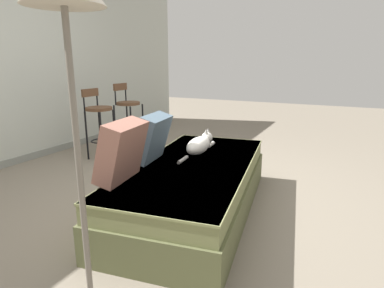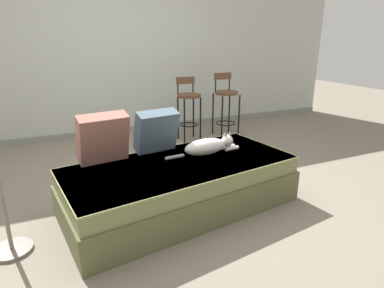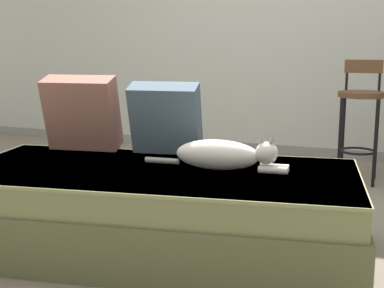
{
  "view_description": "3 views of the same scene",
  "coord_description": "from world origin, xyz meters",
  "px_view_note": "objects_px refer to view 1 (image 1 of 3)",
  "views": [
    {
      "loc": [
        -2.31,
        -1.53,
        1.25
      ],
      "look_at": [
        0.15,
        -0.3,
        0.55
      ],
      "focal_mm": 30.0,
      "sensor_mm": 36.0,
      "label": 1
    },
    {
      "loc": [
        -0.96,
        -2.8,
        1.46
      ],
      "look_at": [
        0.15,
        -0.3,
        0.55
      ],
      "focal_mm": 30.0,
      "sensor_mm": 36.0,
      "label": 2
    },
    {
      "loc": [
        1.08,
        -2.76,
        1.05
      ],
      "look_at": [
        0.15,
        -0.3,
        0.55
      ],
      "focal_mm": 50.0,
      "sensor_mm": 36.0,
      "label": 3
    }
  ],
  "objects_px": {
    "throw_pillow_middle": "(152,138)",
    "floor_lamp": "(65,18)",
    "couch": "(195,186)",
    "bar_stool_by_doorway": "(128,112)",
    "cat": "(200,145)",
    "throw_pillow_corner": "(122,151)",
    "bar_stool_near_window": "(99,117)"
  },
  "relations": [
    {
      "from": "couch",
      "to": "bar_stool_by_doorway",
      "type": "height_order",
      "value": "bar_stool_by_doorway"
    },
    {
      "from": "couch",
      "to": "cat",
      "type": "height_order",
      "value": "cat"
    },
    {
      "from": "throw_pillow_corner",
      "to": "bar_stool_near_window",
      "type": "bearing_deg",
      "value": 46.63
    },
    {
      "from": "throw_pillow_middle",
      "to": "cat",
      "type": "bearing_deg",
      "value": -30.85
    },
    {
      "from": "couch",
      "to": "floor_lamp",
      "type": "height_order",
      "value": "floor_lamp"
    },
    {
      "from": "bar_stool_by_doorway",
      "to": "throw_pillow_corner",
      "type": "bearing_deg",
      "value": -143.37
    },
    {
      "from": "couch",
      "to": "throw_pillow_corner",
      "type": "relative_size",
      "value": 4.75
    },
    {
      "from": "couch",
      "to": "bar_stool_by_doorway",
      "type": "xyz_separation_m",
      "value": [
        1.47,
        1.82,
        0.32
      ]
    },
    {
      "from": "throw_pillow_middle",
      "to": "bar_stool_by_doorway",
      "type": "bearing_deg",
      "value": 42.94
    },
    {
      "from": "cat",
      "to": "floor_lamp",
      "type": "xyz_separation_m",
      "value": [
        -1.67,
        -0.2,
        0.91
      ]
    },
    {
      "from": "bar_stool_near_window",
      "to": "cat",
      "type": "bearing_deg",
      "value": -107.5
    },
    {
      "from": "throw_pillow_middle",
      "to": "bar_stool_by_doorway",
      "type": "relative_size",
      "value": 0.44
    },
    {
      "from": "throw_pillow_corner",
      "to": "bar_stool_by_doorway",
      "type": "xyz_separation_m",
      "value": [
        2.07,
        1.54,
        -0.11
      ]
    },
    {
      "from": "couch",
      "to": "bar_stool_by_doorway",
      "type": "distance_m",
      "value": 2.36
    },
    {
      "from": "couch",
      "to": "bar_stool_by_doorway",
      "type": "relative_size",
      "value": 2.22
    },
    {
      "from": "throw_pillow_middle",
      "to": "floor_lamp",
      "type": "distance_m",
      "value": 1.54
    },
    {
      "from": "couch",
      "to": "throw_pillow_corner",
      "type": "height_order",
      "value": "throw_pillow_corner"
    },
    {
      "from": "bar_stool_by_doorway",
      "to": "throw_pillow_middle",
      "type": "bearing_deg",
      "value": -137.06
    },
    {
      "from": "throw_pillow_middle",
      "to": "cat",
      "type": "relative_size",
      "value": 0.56
    },
    {
      "from": "bar_stool_by_doorway",
      "to": "cat",
      "type": "bearing_deg",
      "value": -124.0
    },
    {
      "from": "bar_stool_near_window",
      "to": "throw_pillow_corner",
      "type": "bearing_deg",
      "value": -133.37
    },
    {
      "from": "throw_pillow_corner",
      "to": "bar_stool_by_doorway",
      "type": "bearing_deg",
      "value": 36.63
    },
    {
      "from": "throw_pillow_middle",
      "to": "bar_stool_near_window",
      "type": "xyz_separation_m",
      "value": [
        0.96,
        1.47,
        -0.07
      ]
    },
    {
      "from": "couch",
      "to": "bar_stool_near_window",
      "type": "bearing_deg",
      "value": 64.78
    },
    {
      "from": "throw_pillow_corner",
      "to": "bar_stool_near_window",
      "type": "height_order",
      "value": "bar_stool_near_window"
    },
    {
      "from": "cat",
      "to": "bar_stool_by_doorway",
      "type": "relative_size",
      "value": 0.78
    },
    {
      "from": "couch",
      "to": "throw_pillow_middle",
      "type": "distance_m",
      "value": 0.55
    },
    {
      "from": "throw_pillow_corner",
      "to": "throw_pillow_middle",
      "type": "height_order",
      "value": "throw_pillow_corner"
    },
    {
      "from": "cat",
      "to": "bar_stool_near_window",
      "type": "xyz_separation_m",
      "value": [
        0.54,
        1.72,
        0.06
      ]
    },
    {
      "from": "bar_stool_near_window",
      "to": "floor_lamp",
      "type": "distance_m",
      "value": 3.05
    },
    {
      "from": "cat",
      "to": "floor_lamp",
      "type": "distance_m",
      "value": 1.91
    },
    {
      "from": "throw_pillow_corner",
      "to": "cat",
      "type": "xyz_separation_m",
      "value": [
        0.91,
        -0.18,
        -0.14
      ]
    }
  ]
}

